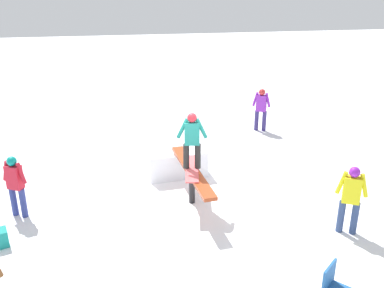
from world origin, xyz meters
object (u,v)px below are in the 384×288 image
Objects in this scene: bystander_yellow at (351,197)px; backpack_on_snow at (2,238)px; rail_feature at (192,174)px; main_rider_on_rail at (192,143)px; bystander_purple at (261,107)px; bystander_red at (15,183)px.

bystander_yellow reaches higher than backpack_on_snow.
rail_feature is 8.21× the size of backpack_on_snow.
main_rider_on_rail reaches higher than rail_feature.
rail_feature is 1.92× the size of bystander_yellow.
rail_feature reaches higher than backpack_on_snow.
backpack_on_snow is at bearing -80.76° from rail_feature.
bystander_purple is 0.98× the size of bystander_yellow.
bystander_purple is 4.21× the size of backpack_on_snow.
main_rider_on_rail reaches higher than bystander_red.
rail_feature is at bearing 82.19° from bystander_purple.
backpack_on_snow is (1.03, -3.90, -1.31)m from main_rider_on_rail.
bystander_purple is at bearing 154.72° from main_rider_on_rail.
backpack_on_snow is at bearing 21.37° from bystander_yellow.
bystander_yellow is (1.83, 6.65, 0.03)m from bystander_red.
main_rider_on_rail is 3.85m from bystander_red.
bystander_red is 1.26m from backpack_on_snow.
rail_feature is 2.00× the size of bystander_red.
bystander_purple is at bearing 139.47° from rail_feature.
rail_feature is at bearing 0.00° from main_rider_on_rail.
main_rider_on_rail is at bearing -3.95° from bystander_yellow.
bystander_yellow is 4.28× the size of backpack_on_snow.
main_rider_on_rail reaches higher than backpack_on_snow.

